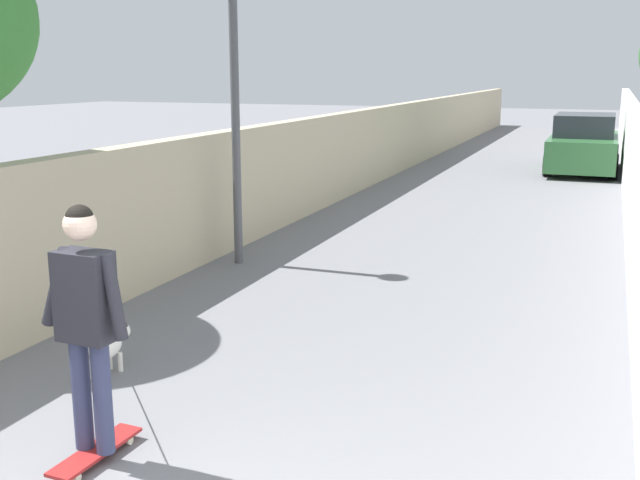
# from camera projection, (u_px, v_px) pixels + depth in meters

# --- Properties ---
(ground_plane) EXTENTS (80.00, 80.00, 0.00)m
(ground_plane) POSITION_uv_depth(u_px,v_px,m) (489.00, 193.00, 16.80)
(ground_plane) COLOR slate
(wall_left) EXTENTS (48.00, 0.30, 1.80)m
(wall_left) POSITION_uv_depth(u_px,v_px,m) (335.00, 157.00, 15.80)
(wall_left) COLOR tan
(wall_left) RESTS_ON ground
(fence_right) EXTENTS (48.00, 0.30, 1.85)m
(fence_right) POSITION_uv_depth(u_px,v_px,m) (636.00, 169.00, 13.75)
(fence_right) COLOR white
(fence_right) RESTS_ON ground
(lamp_post) EXTENTS (0.36, 0.36, 4.03)m
(lamp_post) POSITION_uv_depth(u_px,v_px,m) (234.00, 62.00, 10.14)
(lamp_post) COLOR #4C4C51
(lamp_post) RESTS_ON ground
(skateboard) EXTENTS (0.81, 0.23, 0.08)m
(skateboard) POSITION_uv_depth(u_px,v_px,m) (96.00, 451.00, 5.28)
(skateboard) COLOR maroon
(skateboard) RESTS_ON ground
(person_skateboarder) EXTENTS (0.24, 0.71, 1.74)m
(person_skateboarder) POSITION_uv_depth(u_px,v_px,m) (86.00, 310.00, 5.06)
(person_skateboarder) COLOR #333859
(person_skateboarder) RESTS_ON skateboard
(dog) EXTENTS (1.62, 0.99, 1.06)m
(dog) POSITION_uv_depth(u_px,v_px,m) (108.00, 345.00, 6.75)
(dog) COLOR white
(dog) RESTS_ON ground
(car_near) EXTENTS (4.31, 1.80, 1.54)m
(car_near) POSITION_uv_depth(u_px,v_px,m) (583.00, 145.00, 20.33)
(car_near) COLOR #336B38
(car_near) RESTS_ON ground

